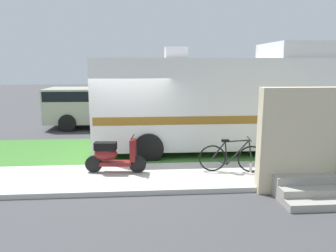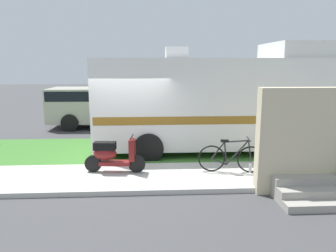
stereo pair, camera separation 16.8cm
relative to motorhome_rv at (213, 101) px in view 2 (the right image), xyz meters
name	(u,v)px [view 2 (the right image)]	position (x,y,z in m)	size (l,w,h in m)	color
ground_plane	(128,165)	(-2.75, -1.46, -1.70)	(80.00, 80.00, 0.00)	#424244
sidewalk	(125,178)	(-2.75, -2.66, -1.64)	(24.00, 2.00, 0.12)	beige
grass_strip	(131,150)	(-2.75, 0.04, -1.66)	(24.00, 3.40, 0.08)	#3D752D
motorhome_rv	(213,101)	(0.00, 0.00, 0.00)	(7.45, 2.68, 3.58)	silver
scooter	(112,155)	(-3.08, -2.34, -1.12)	(1.59, 0.50, 0.97)	black
bicycle	(231,158)	(0.00, -2.53, -1.19)	(1.70, 0.52, 0.91)	black
pickup_truck_near	(99,106)	(-4.45, 4.55, -0.73)	(5.75, 2.28, 1.82)	#B7B29E
pickup_truck_far	(144,99)	(-2.41, 7.87, -0.74)	(5.35, 2.20, 1.80)	#B7B29E
porch_steps	(303,153)	(1.28, -3.75, -0.74)	(2.00, 1.26, 2.40)	#9E998E
bottle_green	(307,167)	(2.05, -2.53, -1.49)	(0.07, 0.07, 0.22)	brown
bottle_spare	(250,168)	(0.50, -2.61, -1.46)	(0.08, 0.08, 0.29)	#B2B2B7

